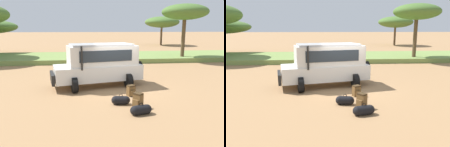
% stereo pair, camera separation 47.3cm
% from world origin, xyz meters
% --- Properties ---
extents(ground_plane, '(320.00, 320.00, 0.00)m').
position_xyz_m(ground_plane, '(0.00, 0.00, 0.00)').
color(ground_plane, '#9E754C').
extents(grass_bank, '(120.00, 7.00, 0.44)m').
position_xyz_m(grass_bank, '(0.00, 11.74, 0.22)').
color(grass_bank, olive).
rests_on(grass_bank, ground_plane).
extents(safari_vehicle, '(5.48, 3.38, 2.44)m').
position_xyz_m(safari_vehicle, '(-1.03, 0.71, 1.29)').
color(safari_vehicle, silver).
rests_on(safari_vehicle, ground_plane).
extents(backpack_beside_front_wheel, '(0.48, 0.48, 0.63)m').
position_xyz_m(backpack_beside_front_wheel, '(0.38, -3.05, 0.31)').
color(backpack_beside_front_wheel, brown).
rests_on(backpack_beside_front_wheel, ground_plane).
extents(backpack_cluster_center, '(0.44, 0.45, 0.54)m').
position_xyz_m(backpack_cluster_center, '(0.41, -1.44, 0.26)').
color(backpack_cluster_center, brown).
rests_on(backpack_cluster_center, ground_plane).
extents(duffel_bag_low_black_case, '(0.88, 0.48, 0.48)m').
position_xyz_m(duffel_bag_low_black_case, '(0.33, -3.83, 0.19)').
color(duffel_bag_low_black_case, black).
rests_on(duffel_bag_low_black_case, ground_plane).
extents(duffel_bag_soft_canvas, '(0.83, 0.44, 0.48)m').
position_xyz_m(duffel_bag_soft_canvas, '(-0.29, -2.61, 0.19)').
color(duffel_bag_soft_canvas, black).
rests_on(duffel_bag_soft_canvas, ground_plane).
extents(acacia_tree_centre_back, '(4.56, 4.25, 5.63)m').
position_xyz_m(acacia_tree_centre_back, '(7.92, 9.63, 4.80)').
color(acacia_tree_centre_back, brown).
rests_on(acacia_tree_centre_back, ground_plane).
extents(acacia_tree_right_mid, '(6.43, 6.78, 5.42)m').
position_xyz_m(acacia_tree_right_mid, '(12.46, 29.64, 4.36)').
color(acacia_tree_right_mid, brown).
rests_on(acacia_tree_right_mid, ground_plane).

